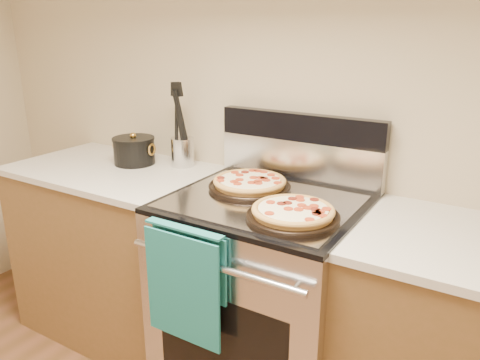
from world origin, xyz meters
The scene contains 15 objects.
wall_back centered at (0.00, 2.00, 1.35)m, with size 4.00×4.00×0.00m, color #C2B28C.
range_body centered at (0.00, 1.65, 0.45)m, with size 0.76×0.68×0.90m, color #B7B7BC.
oven_window centered at (0.00, 1.31, 0.45)m, with size 0.56×0.01×0.40m, color black.
cooktop centered at (0.00, 1.65, 0.91)m, with size 0.76×0.68×0.02m, color black.
backsplash_lower centered at (0.00, 1.96, 1.01)m, with size 0.76×0.06×0.18m, color silver.
backsplash_upper centered at (0.00, 1.96, 1.16)m, with size 0.76×0.06×0.12m, color black.
oven_handle centered at (0.00, 1.27, 0.80)m, with size 0.03×0.03×0.70m, color silver.
dish_towel centered at (-0.12, 1.27, 0.70)m, with size 0.32×0.05×0.42m, color #187B66, non-canonical shape.
foil_sheet centered at (0.00, 1.62, 0.92)m, with size 0.70×0.55×0.01m, color gray.
cabinet_left centered at (-0.88, 1.68, 0.44)m, with size 1.00×0.62×0.88m, color brown.
countertop_left centered at (-0.88, 1.68, 0.90)m, with size 1.02×0.64×0.03m, color #B9B1A6.
pepperoni_pizza_back centered at (-0.12, 1.72, 0.95)m, with size 0.34×0.34×0.05m, color #AC7D34, non-canonical shape.
pepperoni_pizza_front centered at (0.18, 1.52, 0.95)m, with size 0.33×0.33×0.04m, color #AC7D34, non-canonical shape.
utensil_crock centered at (-0.60, 1.89, 0.98)m, with size 0.11×0.11×0.14m, color silver.
saucepan centered at (-0.84, 1.79, 0.97)m, with size 0.20×0.20×0.13m, color black.
Camera 1 is at (0.82, 0.11, 1.57)m, focal length 35.00 mm.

